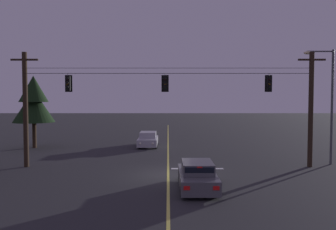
{
  "coord_description": "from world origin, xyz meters",
  "views": [
    {
      "loc": [
        -0.01,
        -19.28,
        4.49
      ],
      "look_at": [
        0.0,
        3.41,
        3.42
      ],
      "focal_mm": 34.97,
      "sensor_mm": 36.0,
      "label": 1
    }
  ],
  "objects_px": {
    "traffic_light_leftmost": "(68,83)",
    "tree_verge_near": "(34,101)",
    "traffic_light_centre": "(269,83)",
    "traffic_light_left_inner": "(165,83)",
    "street_lamp_corner": "(327,96)",
    "car_oncoming_lead": "(148,140)",
    "car_waiting_near_lane": "(197,176)"
  },
  "relations": [
    {
      "from": "traffic_light_leftmost",
      "to": "tree_verge_near",
      "type": "bearing_deg",
      "value": 124.02
    },
    {
      "from": "traffic_light_leftmost",
      "to": "traffic_light_centre",
      "type": "relative_size",
      "value": 1.0
    },
    {
      "from": "traffic_light_left_inner",
      "to": "tree_verge_near",
      "type": "distance_m",
      "value": 15.08
    },
    {
      "from": "street_lamp_corner",
      "to": "traffic_light_leftmost",
      "type": "bearing_deg",
      "value": -177.15
    },
    {
      "from": "car_oncoming_lead",
      "to": "street_lamp_corner",
      "type": "height_order",
      "value": "street_lamp_corner"
    },
    {
      "from": "traffic_light_leftmost",
      "to": "car_oncoming_lead",
      "type": "distance_m",
      "value": 11.8
    },
    {
      "from": "traffic_light_left_inner",
      "to": "traffic_light_centre",
      "type": "distance_m",
      "value": 6.89
    },
    {
      "from": "traffic_light_leftmost",
      "to": "traffic_light_left_inner",
      "type": "relative_size",
      "value": 1.0
    },
    {
      "from": "traffic_light_left_inner",
      "to": "traffic_light_centre",
      "type": "height_order",
      "value": "same"
    },
    {
      "from": "traffic_light_leftmost",
      "to": "traffic_light_centre",
      "type": "height_order",
      "value": "same"
    },
    {
      "from": "traffic_light_leftmost",
      "to": "traffic_light_left_inner",
      "type": "bearing_deg",
      "value": 0.0
    },
    {
      "from": "traffic_light_leftmost",
      "to": "traffic_light_centre",
      "type": "bearing_deg",
      "value": 0.0
    },
    {
      "from": "street_lamp_corner",
      "to": "tree_verge_near",
      "type": "relative_size",
      "value": 1.18
    },
    {
      "from": "tree_verge_near",
      "to": "traffic_light_left_inner",
      "type": "bearing_deg",
      "value": -35.22
    },
    {
      "from": "traffic_light_centre",
      "to": "traffic_light_leftmost",
      "type": "bearing_deg",
      "value": 180.0
    },
    {
      "from": "traffic_light_leftmost",
      "to": "traffic_light_left_inner",
      "type": "xyz_separation_m",
      "value": [
        6.43,
        0.0,
        0.0
      ]
    },
    {
      "from": "street_lamp_corner",
      "to": "car_oncoming_lead",
      "type": "bearing_deg",
      "value": 145.9
    },
    {
      "from": "traffic_light_centre",
      "to": "car_waiting_near_lane",
      "type": "height_order",
      "value": "traffic_light_centre"
    },
    {
      "from": "traffic_light_centre",
      "to": "car_waiting_near_lane",
      "type": "distance_m",
      "value": 8.96
    },
    {
      "from": "traffic_light_leftmost",
      "to": "car_oncoming_lead",
      "type": "height_order",
      "value": "traffic_light_leftmost"
    },
    {
      "from": "car_oncoming_lead",
      "to": "street_lamp_corner",
      "type": "relative_size",
      "value": 0.56
    },
    {
      "from": "traffic_light_centre",
      "to": "street_lamp_corner",
      "type": "distance_m",
      "value": 4.48
    },
    {
      "from": "traffic_light_left_inner",
      "to": "traffic_light_leftmost",
      "type": "bearing_deg",
      "value": 180.0
    },
    {
      "from": "traffic_light_centre",
      "to": "car_oncoming_lead",
      "type": "relative_size",
      "value": 0.28
    },
    {
      "from": "traffic_light_left_inner",
      "to": "car_waiting_near_lane",
      "type": "relative_size",
      "value": 0.28
    },
    {
      "from": "traffic_light_left_inner",
      "to": "traffic_light_centre",
      "type": "xyz_separation_m",
      "value": [
        6.89,
        0.0,
        0.0
      ]
    },
    {
      "from": "traffic_light_left_inner",
      "to": "car_oncoming_lead",
      "type": "xyz_separation_m",
      "value": [
        -1.73,
        9.63,
        -4.92
      ]
    },
    {
      "from": "traffic_light_left_inner",
      "to": "car_oncoming_lead",
      "type": "distance_m",
      "value": 10.96
    },
    {
      "from": "traffic_light_left_inner",
      "to": "tree_verge_near",
      "type": "height_order",
      "value": "tree_verge_near"
    },
    {
      "from": "traffic_light_left_inner",
      "to": "tree_verge_near",
      "type": "bearing_deg",
      "value": 144.78
    },
    {
      "from": "tree_verge_near",
      "to": "traffic_light_leftmost",
      "type": "bearing_deg",
      "value": -55.98
    },
    {
      "from": "car_waiting_near_lane",
      "to": "traffic_light_left_inner",
      "type": "bearing_deg",
      "value": 107.27
    }
  ]
}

